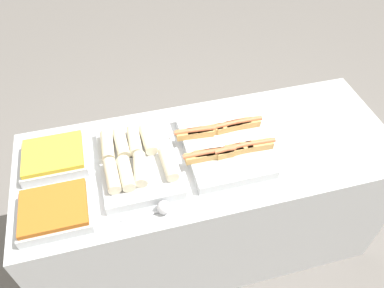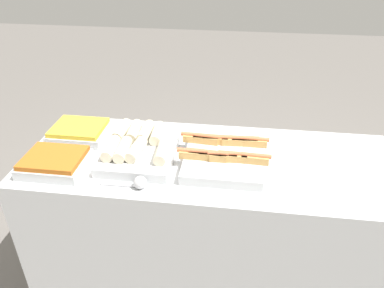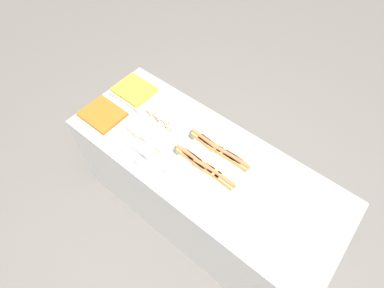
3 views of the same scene
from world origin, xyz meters
name	(u,v)px [view 3 (image 3 of 3)]	position (x,y,z in m)	size (l,w,h in m)	color
ground_plane	(200,211)	(0.00, 0.00, 0.00)	(12.00, 12.00, 0.00)	slate
counter	(201,189)	(0.00, 0.00, 0.43)	(1.87, 0.73, 0.85)	silver
tray_hotdogs	(212,161)	(0.06, 0.00, 0.89)	(0.45, 0.48, 0.10)	silver
tray_wraps	(161,127)	(-0.36, 0.00, 0.90)	(0.35, 0.48, 0.11)	silver
tray_side_front	(104,117)	(-0.73, -0.18, 0.89)	(0.30, 0.25, 0.07)	silver
tray_side_back	(135,92)	(-0.73, 0.12, 0.89)	(0.30, 0.25, 0.07)	silver
serving_spoon_near	(139,160)	(-0.30, -0.28, 0.88)	(0.22, 0.06, 0.06)	silver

